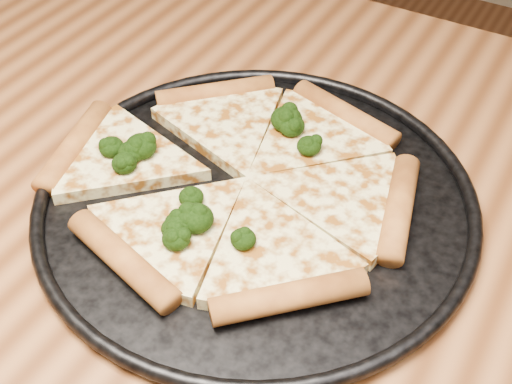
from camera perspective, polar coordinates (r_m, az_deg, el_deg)
The scene contains 4 objects.
dining_table at distance 0.65m, azimuth 1.81°, elevation -11.02°, with size 1.20×0.90×0.75m.
pizza_pan at distance 0.61m, azimuth 0.00°, elevation -0.55°, with size 0.40×0.40×0.02m.
pizza at distance 0.62m, azimuth -1.29°, elevation 1.20°, with size 0.35×0.32×0.02m.
broccoli_florets at distance 0.61m, azimuth -4.55°, elevation 1.73°, with size 0.19×0.21×0.02m.
Camera 1 is at (0.17, -0.33, 1.18)m, focal length 48.03 mm.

